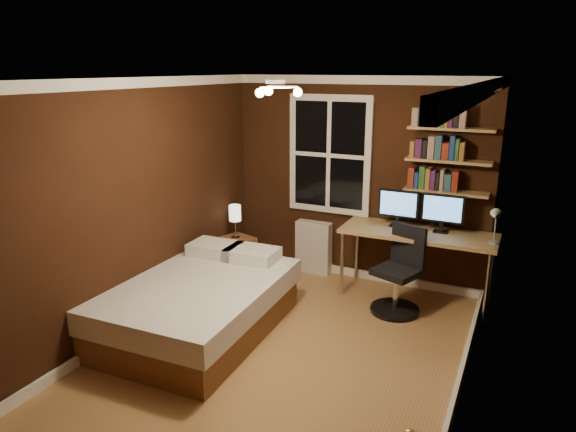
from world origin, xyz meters
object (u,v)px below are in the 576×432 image
at_px(bed, 199,304).
at_px(desk_lamp, 495,226).
at_px(radiator, 314,247).
at_px(office_chair, 399,280).
at_px(monitor_right, 442,213).
at_px(monitor_left, 398,208).
at_px(nightstand, 236,256).
at_px(bedside_lamp, 235,222).
at_px(desk, 418,237).

distance_m(bed, desk_lamp, 3.12).
height_order(radiator, office_chair, office_chair).
bearing_deg(monitor_right, monitor_left, 180.00).
xyz_separation_m(desk_lamp, office_chair, (-0.89, -0.25, -0.67)).
height_order(bed, desk_lamp, desk_lamp).
bearing_deg(monitor_left, monitor_right, 0.00).
bearing_deg(nightstand, monitor_right, 26.98).
bearing_deg(radiator, office_chair, -26.31).
xyz_separation_m(radiator, desk_lamp, (2.16, -0.38, 0.69)).
relative_size(bed, desk_lamp, 4.66).
distance_m(bedside_lamp, radiator, 1.07).
bearing_deg(radiator, bed, -102.97).
bearing_deg(bed, monitor_left, 47.24).
relative_size(nightstand, radiator, 0.72).
distance_m(bedside_lamp, monitor_right, 2.52).
bearing_deg(office_chair, bed, -122.54).
xyz_separation_m(nightstand, monitor_right, (2.47, 0.35, 0.79)).
height_order(desk, monitor_right, monitor_right).
bearing_deg(desk_lamp, nightstand, -177.87).
bearing_deg(nightstand, monitor_left, 28.97).
bearing_deg(bedside_lamp, bed, -73.33).
relative_size(bedside_lamp, desk_lamp, 0.99).
xyz_separation_m(nightstand, radiator, (0.88, 0.49, 0.10)).
relative_size(monitor_left, office_chair, 0.48).
distance_m(radiator, office_chair, 1.41).
xyz_separation_m(nightstand, desk_lamp, (3.03, 0.11, 0.79)).
relative_size(desk, office_chair, 1.78).
xyz_separation_m(monitor_left, monitor_right, (0.49, 0.00, 0.00)).
bearing_deg(bedside_lamp, radiator, 29.09).
relative_size(bed, bedside_lamp, 4.71).
distance_m(desk, monitor_left, 0.39).
height_order(bed, bedside_lamp, bedside_lamp).
relative_size(nightstand, bedside_lamp, 1.13).
bearing_deg(office_chair, bedside_lamp, -163.54).
height_order(desk_lamp, office_chair, desk_lamp).
height_order(bed, radiator, radiator).
xyz_separation_m(monitor_right, office_chair, (-0.32, -0.49, -0.67)).
distance_m(monitor_left, desk_lamp, 1.08).
bearing_deg(monitor_right, bed, -138.61).
relative_size(desk_lamp, office_chair, 0.46).
bearing_deg(bed, nightstand, 104.59).
distance_m(radiator, desk, 1.44).
relative_size(bed, nightstand, 4.17).
relative_size(desk, monitor_right, 3.72).
bearing_deg(bed, radiator, 74.95).
height_order(desk, monitor_left, monitor_left).
bearing_deg(bedside_lamp, nightstand, 0.00).
bearing_deg(desk, bedside_lamp, -173.19).
height_order(bed, monitor_right, monitor_right).
bearing_deg(bedside_lamp, monitor_right, 8.13).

